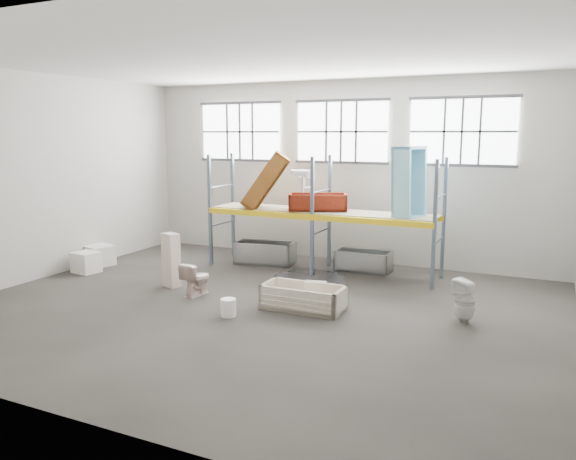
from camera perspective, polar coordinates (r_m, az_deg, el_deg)
The scene contains 33 objects.
floor at distance 11.68m, azimuth -3.18°, elevation -8.18°, with size 12.00×10.00×0.10m, color #45413C.
ceiling at distance 11.20m, azimuth -3.44°, elevation 17.47°, with size 12.00×10.00×0.10m, color silver.
wall_back at distance 15.76m, azimuth 5.55°, elevation 5.95°, with size 12.00×0.10×5.00m, color #B1AFA5.
wall_front at distance 7.17m, azimuth -22.97°, elevation 0.54°, with size 12.00×0.10×5.00m, color #AFADA2.
wall_left at distance 15.01m, azimuth -24.12°, elevation 4.95°, with size 0.10×10.00×5.00m, color #ACAA9E.
window_left at distance 16.98m, azimuth -4.88°, elevation 9.96°, with size 2.60×0.04×1.60m, color white.
window_mid at distance 15.62m, azimuth 5.48°, elevation 9.96°, with size 2.60×0.04×1.60m, color white.
window_right at distance 14.84m, azimuth 17.35°, elevation 9.57°, with size 2.60×0.04×1.60m, color white.
rack_upright_la at distance 15.28m, azimuth -7.96°, elevation 2.01°, with size 0.08×0.08×3.00m, color slate.
rack_upright_lb at distance 16.28m, azimuth -5.65°, elevation 2.54°, with size 0.08×0.08×3.00m, color slate.
rack_upright_ma at distance 13.87m, azimuth 2.47°, elevation 1.30°, with size 0.08×0.08×3.00m, color slate.
rack_upright_mb at distance 14.97m, azimuth 4.26°, elevation 1.92°, with size 0.08×0.08×3.00m, color slate.
rack_upright_ra at distance 13.02m, azimuth 14.73°, elevation 0.42°, with size 0.08×0.08×3.00m, color slate.
rack_upright_rb at distance 14.19m, azimuth 15.63°, elevation 1.14°, with size 0.08×0.08×3.00m, color slate.
rack_beam_front at distance 13.87m, azimuth 2.47°, elevation 1.30°, with size 6.00×0.10×0.14m, color yellow.
rack_beam_back at distance 14.97m, azimuth 4.26°, elevation 1.92°, with size 6.00×0.10×0.14m, color yellow.
shelf_deck at distance 14.41m, azimuth 3.40°, elevation 1.94°, with size 5.90×1.10×0.03m, color gray.
wet_patch at distance 14.00m, azimuth 2.11°, elevation -4.88°, with size 1.80×1.80×0.00m, color black.
bathtub_beige at distance 11.52m, azimuth 1.57°, elevation -6.87°, with size 1.68×0.79×0.49m, color beige, non-canonical shape.
cistern_spare at distance 11.81m, azimuth 2.81°, elevation -6.29°, with size 0.44×0.21×0.42m, color beige.
sink_in_tub at distance 11.92m, azimuth 0.76°, elevation -6.73°, with size 0.43×0.43×0.15m, color #F3D5CC.
toilet_beige at distance 12.62m, azimuth -9.34°, elevation -4.92°, with size 0.41×0.73×0.74m, color beige.
cistern_tall at distance 13.33m, azimuth -11.84°, elevation -3.03°, with size 0.41×0.27×1.27m, color beige.
toilet_white at distance 11.19m, azimuth 17.62°, elevation -6.90°, with size 0.38×0.39×0.85m, color silver.
steel_tub_left at distance 15.50m, azimuth -2.36°, elevation -2.31°, with size 1.62×0.75×0.59m, color #A1A4A8, non-canonical shape.
steel_tub_right at distance 14.77m, azimuth 7.69°, elevation -3.13°, with size 1.43×0.67×0.52m, color #A8ACAF, non-canonical shape.
rust_tub_flat at distance 14.37m, azimuth 3.04°, elevation 2.89°, with size 1.48×0.69×0.42m, color maroon, non-canonical shape.
rust_tub_tilted at distance 14.91m, azimuth -2.25°, elevation 4.98°, with size 1.65×0.77×0.46m, color #905511, non-canonical shape.
sink_on_shelf at distance 14.28m, azimuth 1.52°, elevation 3.96°, with size 0.66×0.51×0.59m, color white.
blue_tub_upright at distance 13.62m, azimuth 12.26°, elevation 4.72°, with size 1.73×0.81×0.49m, color #81C7DF, non-canonical shape.
bucket at distance 11.15m, azimuth -6.11°, elevation -7.88°, with size 0.30×0.30×0.35m, color white.
carton_near at distance 15.37m, azimuth -19.91°, elevation -3.12°, with size 0.62×0.53×0.53m, color white.
carton_far at distance 16.08m, azimuth -18.70°, elevation -2.47°, with size 0.65×0.65×0.55m, color silver.
Camera 1 is at (5.31, -9.75, 3.57)m, focal length 34.84 mm.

